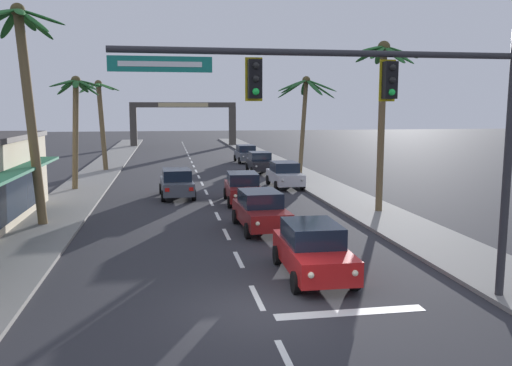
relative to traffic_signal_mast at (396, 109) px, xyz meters
The scene contains 18 objects.
ground_plane 6.21m from the traffic_signal_mast, behind, with size 220.00×220.00×0.00m, color #2D2D33.
sidewalk_right 21.50m from the traffic_signal_mast, 77.64° to the left, with size 3.20×110.00×0.14m, color gray.
sidewalk_left 23.79m from the traffic_signal_mast, 118.64° to the left, with size 3.20×110.00×0.14m, color gray.
lane_markings 21.79m from the traffic_signal_mast, 97.94° to the left, with size 4.28×88.84×0.01m.
traffic_signal_mast is the anchor object (origin of this frame).
sedan_lead_at_stop_bar 5.38m from the traffic_signal_mast, 114.17° to the left, with size 2.01×4.48×1.68m.
sedan_third_in_queue 10.56m from the traffic_signal_mast, 100.58° to the left, with size 2.11×4.51×1.68m.
sedan_fifth_in_queue 16.70m from the traffic_signal_mast, 95.65° to the left, with size 2.08×4.50×1.68m.
sedan_oncoming_far 19.71m from the traffic_signal_mast, 105.64° to the left, with size 2.10×4.51×1.68m.
sedan_parked_nearest_kerb 21.89m from the traffic_signal_mast, 84.65° to the left, with size 1.95×4.45×1.68m.
sedan_parked_mid_kerb 38.12m from the traffic_signal_mast, 87.17° to the left, with size 2.01×4.47×1.68m.
sedan_parked_far_kerb 29.94m from the traffic_signal_mast, 86.56° to the left, with size 2.02×4.48×1.68m.
palm_left_second 16.44m from the traffic_signal_mast, 135.04° to the left, with size 3.81×3.76×9.60m.
palm_left_third 24.71m from the traffic_signal_mast, 117.10° to the left, with size 3.14×3.23×7.23m.
palm_left_farthest 34.27m from the traffic_signal_mast, 108.67° to the left, with size 3.33×3.33×7.50m.
palm_right_second 12.86m from the traffic_signal_mast, 68.54° to the left, with size 3.48×3.34×8.44m.
palm_right_third 26.09m from the traffic_signal_mast, 80.14° to the left, with size 4.54×4.60×7.57m.
town_gateway_arch 60.94m from the traffic_signal_mast, 93.14° to the left, with size 14.41×0.90×6.01m.
Camera 1 is at (-2.39, -13.01, 5.24)m, focal length 36.98 mm.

